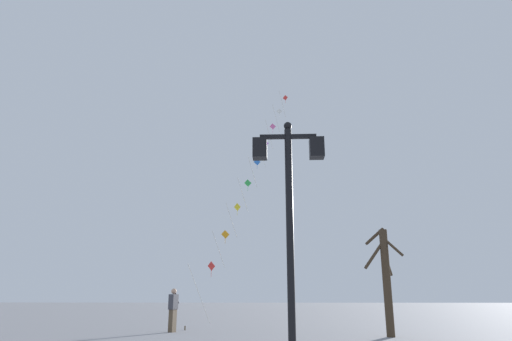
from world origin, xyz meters
name	(u,v)px	position (x,y,z in m)	size (l,w,h in m)	color
ground_plane	(246,327)	(0.00, 20.00, 0.00)	(160.00, 160.00, 0.00)	gray
twin_lantern_lamp_post	(289,193)	(1.70, 6.38, 3.31)	(1.40, 0.28, 4.77)	black
kite_train	(253,172)	(0.08, 24.41, 8.79)	(5.05, 12.34, 16.68)	brown
kite_flyer	(173,309)	(-2.79, 16.89, 0.90)	(0.37, 0.62, 1.71)	brown
bare_tree	(386,277)	(5.49, 15.04, 2.08)	(1.43, 1.55, 3.91)	#423323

